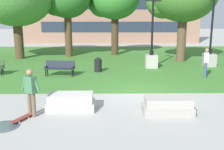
{
  "coord_description": "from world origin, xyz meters",
  "views": [
    {
      "loc": [
        -1.47,
        -11.66,
        3.46
      ],
      "look_at": [
        -1.31,
        -1.4,
        1.2
      ],
      "focal_mm": 42.0,
      "sensor_mm": 36.0,
      "label": 1
    }
  ],
  "objects_px": {
    "concrete_block_center": "(71,102)",
    "park_bench_near_right": "(60,67)",
    "skateboard": "(21,118)",
    "person_bystander_near_lawn": "(206,61)",
    "lamp_post_left": "(152,53)",
    "lamp_post_right": "(210,52)",
    "concrete_block_left": "(168,106)",
    "person_skateboarder": "(31,90)",
    "trash_bin": "(98,64)"
  },
  "relations": [
    {
      "from": "lamp_post_right",
      "to": "person_bystander_near_lawn",
      "type": "height_order",
      "value": "lamp_post_right"
    },
    {
      "from": "lamp_post_left",
      "to": "concrete_block_left",
      "type": "bearing_deg",
      "value": -95.43
    },
    {
      "from": "person_skateboarder",
      "to": "trash_bin",
      "type": "xyz_separation_m",
      "value": [
        2.08,
        7.73,
        -0.46
      ]
    },
    {
      "from": "concrete_block_left",
      "to": "person_skateboarder",
      "type": "distance_m",
      "value": 4.94
    },
    {
      "from": "lamp_post_right",
      "to": "trash_bin",
      "type": "xyz_separation_m",
      "value": [
        -7.91,
        -1.8,
        -0.57
      ]
    },
    {
      "from": "concrete_block_left",
      "to": "park_bench_near_right",
      "type": "bearing_deg",
      "value": 128.22
    },
    {
      "from": "person_skateboarder",
      "to": "person_bystander_near_lawn",
      "type": "distance_m",
      "value": 10.34
    },
    {
      "from": "lamp_post_right",
      "to": "person_bystander_near_lawn",
      "type": "bearing_deg",
      "value": -113.92
    },
    {
      "from": "person_skateboarder",
      "to": "lamp_post_left",
      "type": "height_order",
      "value": "lamp_post_left"
    },
    {
      "from": "lamp_post_left",
      "to": "lamp_post_right",
      "type": "bearing_deg",
      "value": 6.09
    },
    {
      "from": "concrete_block_center",
      "to": "person_bystander_near_lawn",
      "type": "height_order",
      "value": "person_bystander_near_lawn"
    },
    {
      "from": "park_bench_near_right",
      "to": "trash_bin",
      "type": "distance_m",
      "value": 2.53
    },
    {
      "from": "skateboard",
      "to": "lamp_post_right",
      "type": "xyz_separation_m",
      "value": [
        10.25,
        9.96,
        0.99
      ]
    },
    {
      "from": "skateboard",
      "to": "trash_bin",
      "type": "height_order",
      "value": "trash_bin"
    },
    {
      "from": "park_bench_near_right",
      "to": "trash_bin",
      "type": "bearing_deg",
      "value": 27.2
    },
    {
      "from": "concrete_block_center",
      "to": "lamp_post_right",
      "type": "distance_m",
      "value": 12.46
    },
    {
      "from": "lamp_post_left",
      "to": "concrete_block_center",
      "type": "bearing_deg",
      "value": -117.74
    },
    {
      "from": "concrete_block_center",
      "to": "concrete_block_left",
      "type": "distance_m",
      "value": 3.63
    },
    {
      "from": "lamp_post_left",
      "to": "person_bystander_near_lawn",
      "type": "height_order",
      "value": "lamp_post_left"
    },
    {
      "from": "lamp_post_left",
      "to": "trash_bin",
      "type": "xyz_separation_m",
      "value": [
        -3.67,
        -1.35,
        -0.54
      ]
    },
    {
      "from": "concrete_block_center",
      "to": "person_skateboarder",
      "type": "relative_size",
      "value": 1.05
    },
    {
      "from": "skateboard",
      "to": "park_bench_near_right",
      "type": "bearing_deg",
      "value": 89.33
    },
    {
      "from": "lamp_post_left",
      "to": "skateboard",
      "type": "bearing_deg",
      "value": -122.24
    },
    {
      "from": "skateboard",
      "to": "park_bench_near_right",
      "type": "distance_m",
      "value": 7.02
    },
    {
      "from": "concrete_block_center",
      "to": "park_bench_near_right",
      "type": "relative_size",
      "value": 0.98
    },
    {
      "from": "person_skateboarder",
      "to": "trash_bin",
      "type": "relative_size",
      "value": 1.78
    },
    {
      "from": "lamp_post_left",
      "to": "trash_bin",
      "type": "distance_m",
      "value": 3.94
    },
    {
      "from": "concrete_block_center",
      "to": "trash_bin",
      "type": "bearing_deg",
      "value": 83.75
    },
    {
      "from": "lamp_post_left",
      "to": "person_bystander_near_lawn",
      "type": "relative_size",
      "value": 2.94
    },
    {
      "from": "skateboard",
      "to": "concrete_block_center",
      "type": "bearing_deg",
      "value": 34.32
    },
    {
      "from": "person_skateboarder",
      "to": "person_bystander_near_lawn",
      "type": "relative_size",
      "value": 1.0
    },
    {
      "from": "lamp_post_left",
      "to": "lamp_post_right",
      "type": "relative_size",
      "value": 0.96
    },
    {
      "from": "concrete_block_center",
      "to": "lamp_post_right",
      "type": "relative_size",
      "value": 0.34
    },
    {
      "from": "concrete_block_center",
      "to": "lamp_post_right",
      "type": "height_order",
      "value": "lamp_post_right"
    },
    {
      "from": "park_bench_near_right",
      "to": "lamp_post_left",
      "type": "relative_size",
      "value": 0.37
    },
    {
      "from": "concrete_block_left",
      "to": "person_skateboarder",
      "type": "bearing_deg",
      "value": -178.42
    },
    {
      "from": "concrete_block_left",
      "to": "trash_bin",
      "type": "relative_size",
      "value": 1.88
    },
    {
      "from": "concrete_block_left",
      "to": "skateboard",
      "type": "bearing_deg",
      "value": -173.72
    },
    {
      "from": "skateboard",
      "to": "person_bystander_near_lawn",
      "type": "distance_m",
      "value": 10.83
    },
    {
      "from": "concrete_block_center",
      "to": "park_bench_near_right",
      "type": "height_order",
      "value": "park_bench_near_right"
    },
    {
      "from": "skateboard",
      "to": "trash_bin",
      "type": "xyz_separation_m",
      "value": [
        2.33,
        8.16,
        0.42
      ]
    },
    {
      "from": "concrete_block_center",
      "to": "person_bystander_near_lawn",
      "type": "bearing_deg",
      "value": 36.99
    },
    {
      "from": "skateboard",
      "to": "lamp_post_left",
      "type": "distance_m",
      "value": 11.28
    },
    {
      "from": "concrete_block_center",
      "to": "skateboard",
      "type": "bearing_deg",
      "value": -145.68
    },
    {
      "from": "concrete_block_center",
      "to": "person_skateboarder",
      "type": "bearing_deg",
      "value": -154.17
    },
    {
      "from": "person_skateboarder",
      "to": "trash_bin",
      "type": "distance_m",
      "value": 8.01
    },
    {
      "from": "skateboard",
      "to": "concrete_block_left",
      "type": "bearing_deg",
      "value": 6.28
    },
    {
      "from": "concrete_block_left",
      "to": "skateboard",
      "type": "xyz_separation_m",
      "value": [
        -5.15,
        -0.57,
        -0.22
      ]
    },
    {
      "from": "lamp_post_left",
      "to": "person_bystander_near_lawn",
      "type": "xyz_separation_m",
      "value": [
        2.68,
        -3.08,
        -0.06
      ]
    },
    {
      "from": "person_bystander_near_lawn",
      "to": "lamp_post_left",
      "type": "bearing_deg",
      "value": 130.99
    }
  ]
}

